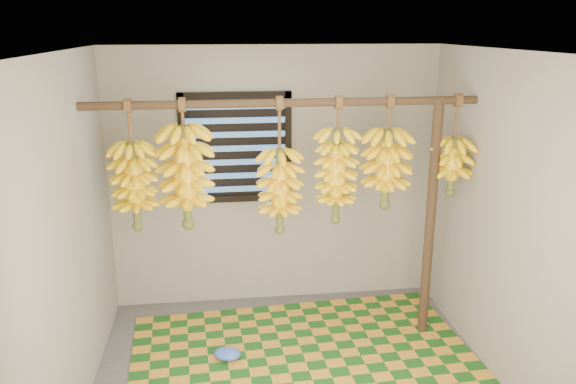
{
  "coord_description": "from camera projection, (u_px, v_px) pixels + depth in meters",
  "views": [
    {
      "loc": [
        -0.52,
        -3.47,
        2.55
      ],
      "look_at": [
        0.0,
        0.55,
        1.35
      ],
      "focal_mm": 35.0,
      "sensor_mm": 36.0,
      "label": 1
    }
  ],
  "objects": [
    {
      "name": "support_post",
      "position": [
        430.0,
        222.0,
        4.62
      ],
      "size": [
        0.08,
        0.08,
        2.0
      ],
      "primitive_type": "cylinder",
      "color": "#483621",
      "rests_on": "floor"
    },
    {
      "name": "banana_bunch_c",
      "position": [
        280.0,
        191.0,
        4.37
      ],
      "size": [
        0.35,
        0.35,
        1.07
      ],
      "color": "brown",
      "rests_on": "hanging_pole"
    },
    {
      "name": "banana_bunch_a",
      "position": [
        134.0,
        186.0,
        4.22
      ],
      "size": [
        0.34,
        0.34,
        1.0
      ],
      "color": "brown",
      "rests_on": "hanging_pole"
    },
    {
      "name": "banana_bunch_e",
      "position": [
        386.0,
        169.0,
        4.43
      ],
      "size": [
        0.37,
        0.37,
        0.9
      ],
      "color": "brown",
      "rests_on": "hanging_pole"
    },
    {
      "name": "wall_back",
      "position": [
        275.0,
        178.0,
        5.18
      ],
      "size": [
        3.0,
        0.01,
        2.4
      ],
      "primitive_type": "cube",
      "color": "gray",
      "rests_on": "floor"
    },
    {
      "name": "ceiling",
      "position": [
        300.0,
        51.0,
        3.4
      ],
      "size": [
        3.0,
        3.0,
        0.01
      ],
      "primitive_type": "cube",
      "color": "silver",
      "rests_on": "wall_back"
    },
    {
      "name": "banana_bunch_b",
      "position": [
        186.0,
        177.0,
        4.25
      ],
      "size": [
        0.38,
        0.38,
        0.99
      ],
      "color": "brown",
      "rests_on": "hanging_pole"
    },
    {
      "name": "hanging_pole",
      "position": [
        285.0,
        103.0,
        4.18
      ],
      "size": [
        3.0,
        0.06,
        0.06
      ],
      "primitive_type": "cylinder",
      "rotation": [
        0.0,
        1.57,
        0.0
      ],
      "color": "#483621",
      "rests_on": "wall_left"
    },
    {
      "name": "plastic_bag",
      "position": [
        227.0,
        354.0,
        4.45
      ],
      "size": [
        0.26,
        0.22,
        0.09
      ],
      "primitive_type": "ellipsoid",
      "rotation": [
        0.0,
        0.0,
        -0.33
      ],
      "color": "blue",
      "rests_on": "woven_mat"
    },
    {
      "name": "wall_right",
      "position": [
        511.0,
        227.0,
        3.93
      ],
      "size": [
        0.01,
        3.0,
        2.4
      ],
      "primitive_type": "cube",
      "color": "gray",
      "rests_on": "floor"
    },
    {
      "name": "banana_bunch_d",
      "position": [
        336.0,
        176.0,
        4.4
      ],
      "size": [
        0.32,
        0.32,
        1.01
      ],
      "color": "brown",
      "rests_on": "hanging_pole"
    },
    {
      "name": "banana_bunch_f",
      "position": [
        452.0,
        166.0,
        4.5
      ],
      "size": [
        0.32,
        0.32,
        0.82
      ],
      "color": "brown",
      "rests_on": "hanging_pole"
    },
    {
      "name": "wall_left",
      "position": [
        64.0,
        248.0,
        3.56
      ],
      "size": [
        0.01,
        3.0,
        2.4
      ],
      "primitive_type": "cube",
      "color": "gray",
      "rests_on": "floor"
    },
    {
      "name": "window",
      "position": [
        236.0,
        148.0,
        5.02
      ],
      "size": [
        1.0,
        0.04,
        1.0
      ],
      "color": "black",
      "rests_on": "wall_back"
    },
    {
      "name": "woven_mat",
      "position": [
        309.0,
        371.0,
        4.31
      ],
      "size": [
        2.85,
        2.34,
        0.01
      ],
      "primitive_type": "cube",
      "rotation": [
        0.0,
        0.0,
        0.06
      ],
      "color": "#185218",
      "rests_on": "floor"
    }
  ]
}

